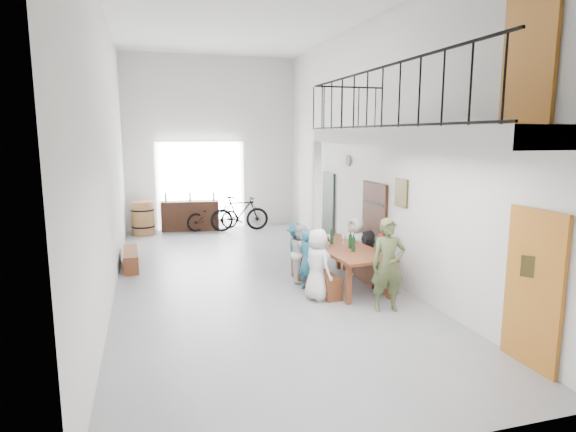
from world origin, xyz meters
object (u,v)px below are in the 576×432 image
object	(u,v)px
serving_counter	(191,216)
bench_inner	(315,278)
oak_barrel	(143,218)
side_bench	(131,259)
bicycle_near	(213,216)
host_standing	(388,265)
tasting_table	(343,251)

from	to	relation	value
serving_counter	bench_inner	bearing A→B (deg)	-66.32
bench_inner	oak_barrel	bearing A→B (deg)	112.18
side_bench	bicycle_near	xyz separation A→B (m)	(2.40, 3.93, 0.26)
side_bench	host_standing	distance (m)	6.03
bench_inner	oak_barrel	world-z (taller)	oak_barrel
bench_inner	bicycle_near	distance (m)	6.62
tasting_table	oak_barrel	xyz separation A→B (m)	(-3.94, 6.37, -0.20)
oak_barrel	bicycle_near	bearing A→B (deg)	2.64
tasting_table	bench_inner	xyz separation A→B (m)	(-0.62, -0.04, -0.50)
tasting_table	host_standing	xyz separation A→B (m)	(0.17, -1.57, 0.11)
tasting_table	oak_barrel	distance (m)	7.50
host_standing	bicycle_near	world-z (taller)	host_standing
oak_barrel	serving_counter	xyz separation A→B (m)	(1.46, 0.25, -0.04)
host_standing	side_bench	bearing A→B (deg)	148.59
oak_barrel	serving_counter	bearing A→B (deg)	9.72
tasting_table	bicycle_near	world-z (taller)	bicycle_near
tasting_table	side_bench	world-z (taller)	tasting_table
serving_counter	host_standing	xyz separation A→B (m)	(2.65, -8.19, 0.34)
tasting_table	bench_inner	distance (m)	0.80
tasting_table	host_standing	world-z (taller)	host_standing
serving_counter	bicycle_near	xyz separation A→B (m)	(0.69, -0.15, -0.02)
serving_counter	host_standing	size ratio (longest dim) A/B	1.10
bench_inner	serving_counter	distance (m)	6.92
side_bench	oak_barrel	distance (m)	3.85
tasting_table	serving_counter	xyz separation A→B (m)	(-2.48, 6.62, -0.23)
bench_inner	host_standing	xyz separation A→B (m)	(0.79, -1.53, 0.60)
side_bench	serving_counter	size ratio (longest dim) A/B	0.80
tasting_table	serving_counter	size ratio (longest dim) A/B	1.43
tasting_table	bicycle_near	size ratio (longest dim) A/B	1.48
host_standing	bench_inner	bearing A→B (deg)	129.23
oak_barrel	bicycle_near	distance (m)	2.15
bench_inner	side_bench	xyz separation A→B (m)	(-3.58, 2.58, -0.01)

